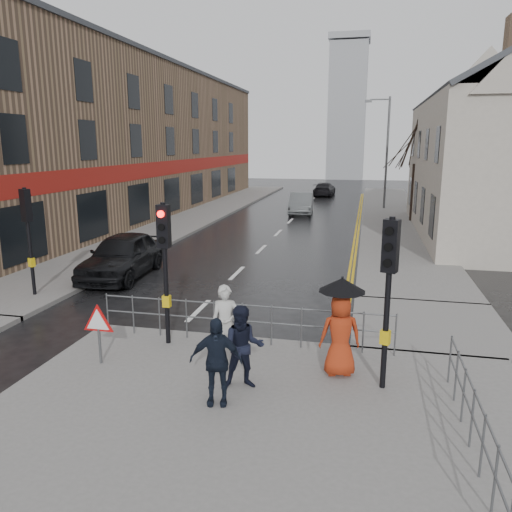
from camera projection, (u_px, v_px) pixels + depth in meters
The scene contains 23 objects.
ground at pixel (158, 351), 11.94m from camera, with size 120.00×120.00×0.00m, color black.
near_pavement at pixel (244, 450), 7.96m from camera, with size 10.00×9.00×0.14m, color #605E5B.
left_pavement at pixel (204, 213), 35.20m from camera, with size 4.00×44.00×0.14m, color #605E5B.
right_pavement at pixel (392, 215), 34.36m from camera, with size 4.00×40.00×0.14m, color #605E5B.
pavement_bridge_right at pixel (428, 325), 13.41m from camera, with size 4.00×4.20×0.14m, color #605E5B.
building_left_terrace at pixel (121, 141), 34.33m from camera, with size 8.00×42.00×10.00m, color #8B6A50.
church_tower at pixel (347, 113), 68.68m from camera, with size 5.00×5.00×18.00m, color #95989D.
traffic_signal_near_left at pixel (165, 249), 11.55m from camera, with size 0.28×0.27×3.40m.
traffic_signal_near_right at pixel (389, 274), 9.35m from camera, with size 0.34×0.33×3.40m.
traffic_signal_far_left at pixel (28, 222), 15.43m from camera, with size 0.34×0.33×3.40m.
guard_railing_front at pixel (242, 314), 11.91m from camera, with size 7.14×0.04×1.00m.
guard_railing_side at pixel (473, 406), 7.76m from camera, with size 0.04×4.54×1.00m.
warning_sign at pixel (98, 324), 10.73m from camera, with size 0.80×0.07×1.35m.
street_lamp at pixel (385, 146), 36.34m from camera, with size 1.83×0.25×8.00m.
tree_near at pixel (417, 139), 30.17m from camera, with size 2.40×2.40×6.58m.
tree_far at pixel (413, 149), 37.84m from camera, with size 2.40×2.40×5.64m.
pedestrian_a at pixel (225, 324), 10.89m from camera, with size 0.63×0.41×1.72m, color #B5B5B1.
pedestrian_b at pixel (243, 347), 9.68m from camera, with size 0.81×0.63×1.67m, color black.
pedestrian_with_umbrella at pixel (341, 323), 10.18m from camera, with size 0.96×0.96×2.08m.
pedestrian_d at pixel (216, 361), 9.09m from camera, with size 0.97×0.40×1.66m, color black.
car_parked at pixel (122, 255), 18.41m from camera, with size 1.92×4.77×1.63m, color black.
car_mid at pixel (301, 203), 35.05m from camera, with size 1.56×4.48×1.48m, color #515557.
car_far at pixel (324, 189), 47.04m from camera, with size 1.79×4.41×1.28m, color black.
Camera 1 is at (4.73, -10.37, 4.84)m, focal length 35.00 mm.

